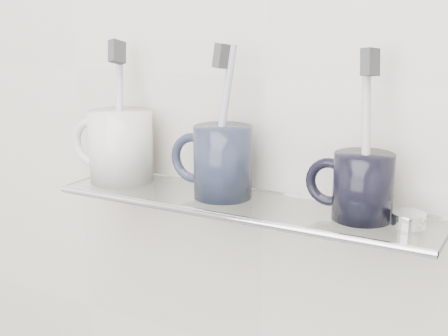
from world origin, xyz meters
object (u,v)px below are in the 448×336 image
Objects in this scene: shelf_glass at (243,204)px; mug_left at (121,146)px; mug_center at (223,162)px; mug_right at (363,187)px.

mug_left is at bearing 178.53° from shelf_glass.
mug_left reaches higher than shelf_glass.
mug_center reaches higher than mug_right.
shelf_glass is at bearing 179.90° from mug_right.
shelf_glass is at bearing 7.67° from mug_center.
mug_left is 1.29× the size of mug_right.
shelf_glass is 0.16m from mug_right.
shelf_glass is 0.20m from mug_left.
shelf_glass is 5.36× the size of mug_center.
mug_right is at bearing 1.88° from shelf_glass.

